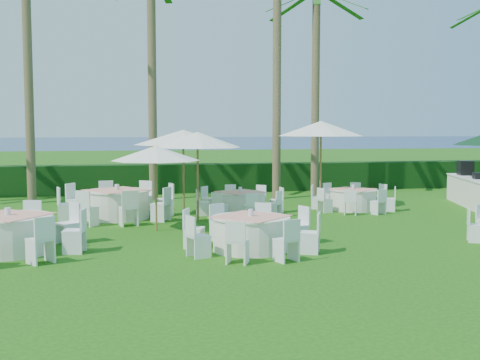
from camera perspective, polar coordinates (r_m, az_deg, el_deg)
The scene contains 17 objects.
ground at distance 14.19m, azimuth 3.64°, elevation -6.19°, with size 120.00×120.00×0.00m, color #18550E.
hedge at distance 25.80m, azimuth -3.11°, elevation 0.21°, with size 34.00×1.00×1.20m, color black.
ocean at distance 115.55m, azimuth -9.28°, elevation 3.57°, with size 260.00×260.00×0.00m, color #07234A.
banquet_table_a at distance 14.17m, azimuth -21.11°, elevation -4.72°, with size 3.35×3.35×1.00m.
banquet_table_b at distance 13.50m, azimuth 1.03°, elevation -4.99°, with size 3.01×3.01×0.94m.
banquet_table_d at distance 18.59m, azimuth -11.56°, elevation -2.18°, with size 3.48×3.48×1.04m.
banquet_table_e at distance 19.15m, azimuth 0.03°, elevation -2.13°, with size 2.81×2.81×0.86m.
banquet_table_f at distance 20.45m, azimuth 10.66°, elevation -1.78°, with size 2.72×2.72×0.85m.
umbrella_a at distance 16.01m, azimuth -8.01°, elevation 2.52°, with size 2.34×2.34×2.27m.
umbrella_b at distance 17.63m, azimuth -4.05°, elevation 3.82°, with size 2.56×2.56×2.62m.
umbrella_c at distance 18.78m, azimuth -5.40°, elevation 4.05°, with size 3.05×3.05×2.68m.
umbrella_d at distance 21.00m, azimuth 7.69°, elevation 4.86°, with size 3.04×3.04×2.98m.
buffet_table at distance 22.56m, azimuth 21.35°, elevation -0.98°, with size 2.06×4.39×1.53m.
palm_a at distance 23.22m, azimuth -19.49°, elevation 11.34°, with size 4.41×4.05×9.92m.
palm_b at distance 23.06m, azimuth -8.34°, elevation 10.14°, with size 4.39×4.18×8.77m.
palm_c at distance 23.47m, azimuth 3.55°, elevation 14.69°, with size 4.36×4.26×12.43m.
palm_d at distance 24.88m, azimuth 7.18°, elevation 9.15°, with size 4.35×4.28×8.24m.
Camera 1 is at (-3.53, -13.47, 2.75)m, focal length 45.00 mm.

